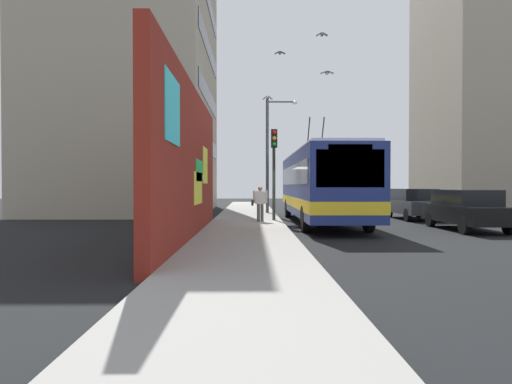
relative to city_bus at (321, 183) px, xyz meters
The scene contains 13 objects.
ground_plane 2.87m from the city_bus, 125.35° to the left, with size 80.00×80.00×0.00m, color black.
sidewalk_slab 4.04m from the city_bus, 110.58° to the left, with size 48.00×3.20×0.15m, color gray.
graffiti_wall 7.89m from the city_bus, 139.12° to the left, with size 12.66×0.32×4.88m.
building_far_left 16.10m from the city_bus, 50.25° to the left, with size 13.58×9.95×18.46m.
building_far_right 22.44m from the city_bus, 45.96° to the right, with size 10.06×7.99×18.69m.
city_bus is the anchor object (origin of this frame).
parked_car_black 6.15m from the city_bus, 121.04° to the right, with size 4.49×1.81×1.58m.
parked_car_dark_gray 5.81m from the city_bus, 65.34° to the right, with size 4.35×1.87×1.58m.
pedestrian_midblock 3.02m from the city_bus, 105.14° to the left, with size 0.22×0.72×1.57m.
traffic_light 2.43m from the city_bus, 89.55° to the left, with size 0.49×0.28×4.20m.
street_lamp 6.38m from the city_bus, 19.90° to the left, with size 0.44×1.84×6.68m.
flying_pigeons 5.83m from the city_bus, 47.42° to the left, with size 4.99×2.91×2.49m.
curbside_puddle 2.82m from the city_bus, 145.90° to the left, with size 1.47×1.47×0.00m, color black.
Camera 1 is at (-18.78, 1.40, 1.75)m, focal length 30.63 mm.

